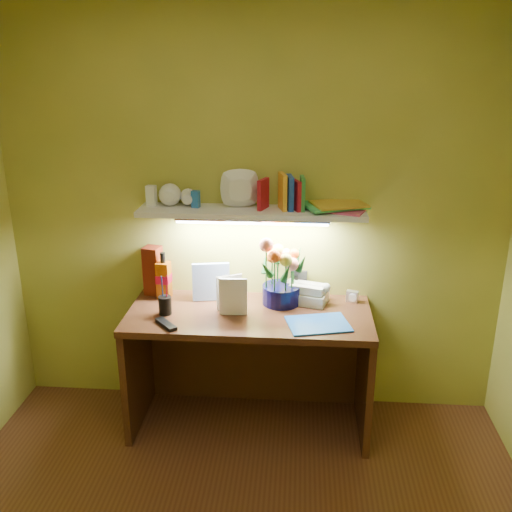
{
  "coord_description": "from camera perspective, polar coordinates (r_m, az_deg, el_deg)",
  "views": [
    {
      "loc": [
        0.27,
        -1.76,
        2.14
      ],
      "look_at": [
        0.03,
        1.35,
        1.04
      ],
      "focal_mm": 40.0,
      "sensor_mm": 36.0,
      "label": 1
    }
  ],
  "objects": [
    {
      "name": "desk",
      "position": [
        3.46,
        -0.67,
        -11.31
      ],
      "size": [
        1.4,
        0.6,
        0.75
      ],
      "primitive_type": "cube",
      "color": "#3C1E10",
      "rests_on": "ground"
    },
    {
      "name": "flower_bouquet",
      "position": [
        3.33,
        2.57,
        -1.63
      ],
      "size": [
        0.26,
        0.26,
        0.39
      ],
      "primitive_type": null,
      "rotation": [
        0.0,
        0.0,
        0.06
      ],
      "color": "#080834",
      "rests_on": "desk"
    },
    {
      "name": "telephone",
      "position": [
        3.41,
        5.23,
        -3.55
      ],
      "size": [
        0.26,
        0.22,
        0.13
      ],
      "primitive_type": null,
      "rotation": [
        0.0,
        0.0,
        -0.28
      ],
      "color": "#F1EECC",
      "rests_on": "desk"
    },
    {
      "name": "desk_clock",
      "position": [
        3.46,
        9.6,
        -4.0
      ],
      "size": [
        0.08,
        0.05,
        0.07
      ],
      "primitive_type": "cube",
      "rotation": [
        0.0,
        0.0,
        -0.31
      ],
      "color": "silver",
      "rests_on": "desk"
    },
    {
      "name": "whisky_bottle",
      "position": [
        3.48,
        -9.22,
        -1.91
      ],
      "size": [
        0.08,
        0.08,
        0.29
      ],
      "primitive_type": null,
      "rotation": [
        0.0,
        0.0,
        -0.1
      ],
      "color": "#9F4605",
      "rests_on": "desk"
    },
    {
      "name": "whisky_box",
      "position": [
        3.54,
        -10.24,
        -1.43
      ],
      "size": [
        0.12,
        0.12,
        0.3
      ],
      "primitive_type": "cube",
      "rotation": [
        0.0,
        0.0,
        -0.21
      ],
      "color": "#611A0C",
      "rests_on": "desk"
    },
    {
      "name": "pen_cup",
      "position": [
        3.27,
        -9.11,
        -4.3
      ],
      "size": [
        0.09,
        0.09,
        0.18
      ],
      "primitive_type": "cylinder",
      "rotation": [
        0.0,
        0.0,
        0.18
      ],
      "color": "black",
      "rests_on": "desk"
    },
    {
      "name": "art_card",
      "position": [
        3.43,
        -4.52,
        -2.57
      ],
      "size": [
        0.23,
        0.08,
        0.22
      ],
      "primitive_type": null,
      "rotation": [
        0.0,
        0.0,
        0.18
      ],
      "color": "silver",
      "rests_on": "desk"
    },
    {
      "name": "tv_remote",
      "position": [
        3.17,
        -8.99,
        -6.75
      ],
      "size": [
        0.15,
        0.16,
        0.02
      ],
      "primitive_type": "cube",
      "rotation": [
        0.0,
        0.0,
        0.72
      ],
      "color": "black",
      "rests_on": "desk"
    },
    {
      "name": "blue_folder",
      "position": [
        3.16,
        6.24,
        -6.77
      ],
      "size": [
        0.38,
        0.31,
        0.01
      ],
      "primitive_type": "cube",
      "rotation": [
        0.0,
        0.0,
        0.24
      ],
      "color": "blue",
      "rests_on": "desk"
    },
    {
      "name": "desk_book_a",
      "position": [
        3.27,
        -3.96,
        -3.82
      ],
      "size": [
        0.15,
        0.08,
        0.21
      ],
      "primitive_type": "imported",
      "rotation": [
        0.0,
        0.0,
        0.41
      ],
      "color": "beige",
      "rests_on": "desk"
    },
    {
      "name": "desk_book_b",
      "position": [
        3.23,
        -3.75,
        -4.06
      ],
      "size": [
        0.16,
        0.02,
        0.22
      ],
      "primitive_type": "imported",
      "rotation": [
        0.0,
        0.0,
        0.0
      ],
      "color": "white",
      "rests_on": "desk"
    },
    {
      "name": "wall_shelf",
      "position": [
        3.26,
        -0.22,
        5.03
      ],
      "size": [
        1.32,
        0.37,
        0.24
      ],
      "color": "white",
      "rests_on": "ground"
    }
  ]
}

